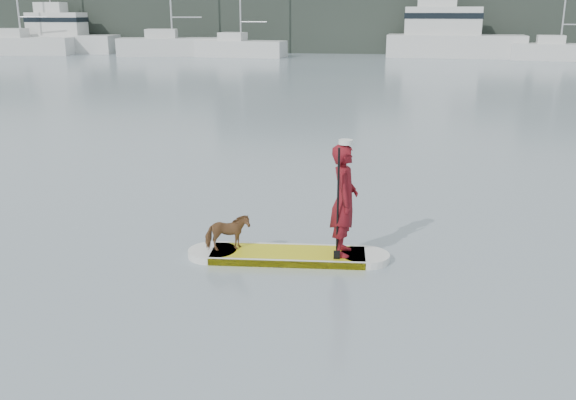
# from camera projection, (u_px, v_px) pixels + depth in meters

# --- Properties ---
(ground) EXTENTS (140.00, 140.00, 0.00)m
(ground) POSITION_uv_depth(u_px,v_px,m) (413.00, 241.00, 11.26)
(ground) COLOR slate
(ground) RESTS_ON ground
(paddleboard) EXTENTS (3.30, 0.96, 0.12)m
(paddleboard) POSITION_uv_depth(u_px,v_px,m) (288.00, 255.00, 10.46)
(paddleboard) COLOR gold
(paddleboard) RESTS_ON ground
(paddler) EXTENTS (0.44, 0.66, 1.80)m
(paddler) POSITION_uv_depth(u_px,v_px,m) (344.00, 200.00, 10.12)
(paddler) COLOR maroon
(paddler) RESTS_ON paddleboard
(white_cap) EXTENTS (0.22, 0.22, 0.07)m
(white_cap) POSITION_uv_depth(u_px,v_px,m) (346.00, 142.00, 9.85)
(white_cap) COLOR silver
(white_cap) RESTS_ON paddler
(dog) EXTENTS (0.78, 0.57, 0.60)m
(dog) POSITION_uv_depth(u_px,v_px,m) (227.00, 233.00, 10.43)
(dog) COLOR #57341E
(dog) RESTS_ON paddleboard
(paddle) EXTENTS (0.10, 0.30, 2.00)m
(paddle) POSITION_uv_depth(u_px,v_px,m) (338.00, 218.00, 9.94)
(paddle) COLOR black
(paddle) RESTS_ON ground
(sailboat_a) EXTENTS (9.25, 3.72, 13.08)m
(sailboat_a) POSITION_uv_depth(u_px,v_px,m) (21.00, 44.00, 57.81)
(sailboat_a) COLOR silver
(sailboat_a) RESTS_ON ground
(sailboat_b) EXTENTS (9.77, 4.53, 13.98)m
(sailboat_b) POSITION_uv_depth(u_px,v_px,m) (172.00, 44.00, 56.52)
(sailboat_b) COLOR silver
(sailboat_b) RESTS_ON ground
(sailboat_c) EXTENTS (7.87, 3.48, 10.92)m
(sailboat_c) POSITION_uv_depth(u_px,v_px,m) (240.00, 47.00, 55.18)
(sailboat_c) COLOR silver
(sailboat_c) RESTS_ON ground
(sailboat_e) EXTENTS (7.70, 3.40, 10.80)m
(sailboat_e) POSITION_uv_depth(u_px,v_px,m) (559.00, 50.00, 51.47)
(sailboat_e) COLOR silver
(sailboat_e) RESTS_ON ground
(motor_yacht_a) EXTENTS (11.65, 4.35, 6.85)m
(motor_yacht_a) POSITION_uv_depth(u_px,v_px,m) (450.00, 34.00, 54.55)
(motor_yacht_a) COLOR silver
(motor_yacht_a) RESTS_ON ground
(motor_yacht_b) EXTENTS (9.20, 3.21, 6.05)m
(motor_yacht_b) POSITION_uv_depth(u_px,v_px,m) (63.00, 34.00, 59.99)
(motor_yacht_b) COLOR silver
(motor_yacht_b) RESTS_ON ground
(shore_mass) EXTENTS (90.00, 6.00, 6.00)m
(shore_mass) POSITION_uv_depth(u_px,v_px,m) (391.00, 20.00, 60.69)
(shore_mass) COLOR black
(shore_mass) RESTS_ON ground
(shore_building_west) EXTENTS (14.00, 4.00, 9.00)m
(shore_building_west) POSITION_uv_depth(u_px,v_px,m) (288.00, 3.00, 62.58)
(shore_building_west) COLOR black
(shore_building_west) RESTS_ON ground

